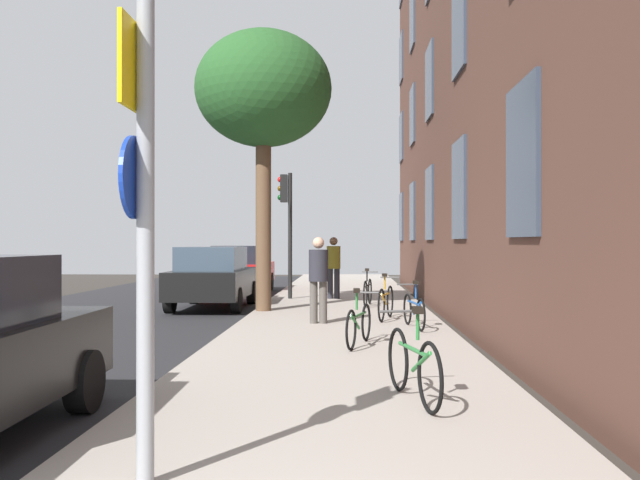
{
  "coord_description": "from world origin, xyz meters",
  "views": [
    {
      "loc": [
        1.25,
        -1.85,
        1.75
      ],
      "look_at": [
        0.8,
        9.44,
        1.79
      ],
      "focal_mm": 39.54,
      "sensor_mm": 36.0,
      "label": 1
    }
  ],
  "objects": [
    {
      "name": "bicycle_2",
      "position": [
        2.5,
        11.56,
        0.47
      ],
      "size": [
        0.42,
        1.7,
        0.91
      ],
      "color": "black",
      "rests_on": "sidewalk"
    },
    {
      "name": "tree_near",
      "position": [
        -0.76,
        14.84,
        5.35
      ],
      "size": [
        3.26,
        3.26,
        6.68
      ],
      "color": "brown",
      "rests_on": "sidewalk"
    },
    {
      "name": "pedestrian_1",
      "position": [
        0.83,
        18.48,
        1.14
      ],
      "size": [
        0.53,
        0.53,
        1.78
      ],
      "color": "#26262D",
      "rests_on": "sidewalk"
    },
    {
      "name": "bicycle_0",
      "position": [
        1.92,
        5.37,
        0.5
      ],
      "size": [
        0.53,
        1.72,
        0.98
      ],
      "color": "black",
      "rests_on": "sidewalk"
    },
    {
      "name": "car_1",
      "position": [
        -2.29,
        16.53,
        0.84
      ],
      "size": [
        1.86,
        4.24,
        1.62
      ],
      "color": "black",
      "rests_on": "road_asphalt"
    },
    {
      "name": "bicycle_1",
      "position": [
        1.42,
        9.27,
        0.47
      ],
      "size": [
        0.55,
        1.67,
        0.91
      ],
      "color": "black",
      "rests_on": "sidewalk"
    },
    {
      "name": "sidewalk",
      "position": [
        1.1,
        15.0,
        0.06
      ],
      "size": [
        4.2,
        38.0,
        0.12
      ],
      "primitive_type": "cube",
      "color": "#9E9389",
      "rests_on": "ground"
    },
    {
      "name": "car_2",
      "position": [
        -2.44,
        22.2,
        0.84
      ],
      "size": [
        1.91,
        4.35,
        1.62
      ],
      "color": "red",
      "rests_on": "road_asphalt"
    },
    {
      "name": "traffic_light",
      "position": [
        -0.53,
        18.48,
        2.61
      ],
      "size": [
        0.43,
        0.24,
        3.64
      ],
      "color": "black",
      "rests_on": "sidewalk"
    },
    {
      "name": "ground_plane",
      "position": [
        -2.4,
        15.0,
        0.0
      ],
      "size": [
        41.8,
        41.8,
        0.0
      ],
      "primitive_type": "plane",
      "color": "#332D28"
    },
    {
      "name": "sign_post",
      "position": [
        -0.13,
        2.83,
        2.01
      ],
      "size": [
        0.15,
        0.6,
        3.29
      ],
      "color": "gray",
      "rests_on": "sidewalk"
    },
    {
      "name": "road_asphalt",
      "position": [
        -4.5,
        15.0,
        0.01
      ],
      "size": [
        7.0,
        38.0,
        0.01
      ],
      "primitive_type": "cube",
      "color": "#232326",
      "rests_on": "ground"
    },
    {
      "name": "pedestrian_0",
      "position": [
        0.66,
        12.27,
        1.11
      ],
      "size": [
        0.54,
        0.54,
        1.73
      ],
      "color": "#4C4742",
      "rests_on": "sidewalk"
    },
    {
      "name": "bicycle_3",
      "position": [
        2.05,
        13.03,
        0.5
      ],
      "size": [
        0.54,
        1.66,
        0.97
      ],
      "color": "black",
      "rests_on": "sidewalk"
    },
    {
      "name": "bicycle_4",
      "position": [
        1.75,
        16.22,
        0.5
      ],
      "size": [
        0.42,
        1.62,
        0.96
      ],
      "color": "black",
      "rests_on": "sidewalk"
    }
  ]
}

